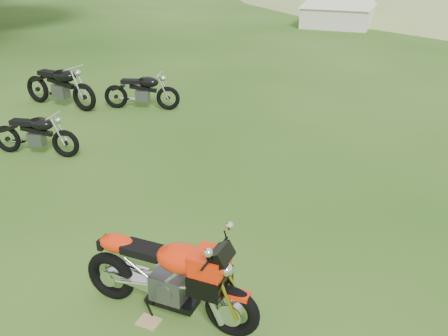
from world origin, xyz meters
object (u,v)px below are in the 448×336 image
(vintage_moto_b, at_px, (59,85))
(vintage_moto_d, at_px, (141,90))
(vintage_moto_a, at_px, (35,133))
(plywood_board, at_px, (149,321))
(sport_motorcycle, at_px, (167,270))

(vintage_moto_b, distance_m, vintage_moto_d, 1.97)
(vintage_moto_a, bearing_deg, plywood_board, -47.58)
(vintage_moto_d, bearing_deg, vintage_moto_b, -179.18)
(sport_motorcycle, relative_size, vintage_moto_b, 0.93)
(sport_motorcycle, distance_m, vintage_moto_a, 5.24)
(sport_motorcycle, xyz_separation_m, vintage_moto_b, (-5.54, 5.79, -0.04))
(sport_motorcycle, xyz_separation_m, vintage_moto_d, (-3.63, 6.27, -0.12))
(sport_motorcycle, distance_m, vintage_moto_b, 8.01)
(plywood_board, relative_size, vintage_moto_d, 0.13)
(vintage_moto_d, bearing_deg, plywood_board, -75.16)
(plywood_board, distance_m, vintage_moto_b, 8.06)
(plywood_board, xyz_separation_m, vintage_moto_d, (-3.47, 6.46, 0.45))
(vintage_moto_a, bearing_deg, vintage_moto_b, 109.69)
(plywood_board, bearing_deg, vintage_moto_a, 140.23)
(vintage_moto_d, bearing_deg, vintage_moto_a, -113.35)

